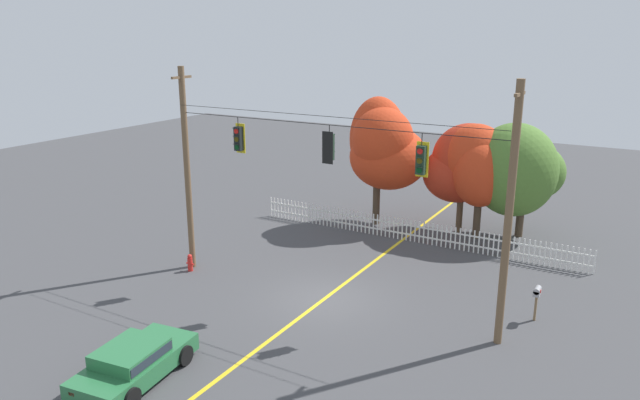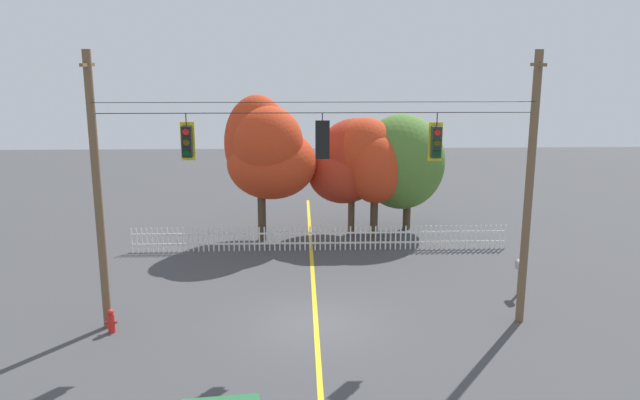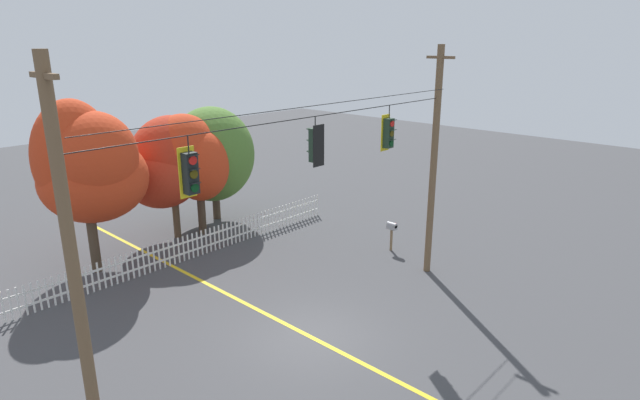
% 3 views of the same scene
% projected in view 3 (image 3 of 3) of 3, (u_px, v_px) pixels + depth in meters
% --- Properties ---
extents(ground, '(80.00, 80.00, 0.00)m').
position_uv_depth(ground, '(311.00, 337.00, 16.20)').
color(ground, '#424244').
extents(lane_centerline_stripe, '(0.16, 36.00, 0.01)m').
position_uv_depth(lane_centerline_stripe, '(311.00, 337.00, 16.20)').
color(lane_centerline_stripe, gold).
rests_on(lane_centerline_stripe, ground).
extents(signal_support_span, '(13.63, 1.10, 8.69)m').
position_uv_depth(signal_support_span, '(311.00, 201.00, 14.90)').
color(signal_support_span, brown).
rests_on(signal_support_span, ground).
extents(traffic_signal_northbound_primary, '(0.43, 0.38, 1.44)m').
position_uv_depth(traffic_signal_northbound_primary, '(190.00, 173.00, 11.73)').
color(traffic_signal_northbound_primary, black).
extents(traffic_signal_southbound_primary, '(0.43, 0.38, 1.39)m').
position_uv_depth(traffic_signal_southbound_primary, '(316.00, 145.00, 14.57)').
color(traffic_signal_southbound_primary, black).
extents(traffic_signal_westbound_side, '(0.43, 0.38, 1.50)m').
position_uv_depth(traffic_signal_westbound_side, '(388.00, 133.00, 17.06)').
color(traffic_signal_westbound_side, black).
extents(white_picket_fence, '(16.78, 0.06, 1.10)m').
position_uv_depth(white_picket_fence, '(179.00, 250.00, 21.48)').
color(white_picket_fence, white).
rests_on(white_picket_fence, ground).
extents(autumn_maple_near_fence, '(4.25, 4.02, 6.80)m').
position_uv_depth(autumn_maple_near_fence, '(89.00, 167.00, 19.94)').
color(autumn_maple_near_fence, '#473828').
rests_on(autumn_maple_near_fence, ground).
extents(autumn_maple_mid, '(4.22, 3.22, 5.62)m').
position_uv_depth(autumn_maple_mid, '(168.00, 164.00, 23.62)').
color(autumn_maple_mid, brown).
rests_on(autumn_maple_mid, ground).
extents(autumn_oak_far_east, '(3.47, 3.30, 5.68)m').
position_uv_depth(autumn_oak_far_east, '(191.00, 158.00, 23.79)').
color(autumn_oak_far_east, '#473828').
rests_on(autumn_oak_far_east, ground).
extents(autumn_maple_far_west, '(4.41, 4.14, 5.81)m').
position_uv_depth(autumn_maple_far_west, '(212.00, 154.00, 25.65)').
color(autumn_maple_far_west, '#473828').
rests_on(autumn_maple_far_west, ground).
extents(roadside_mailbox, '(0.25, 0.44, 1.30)m').
position_uv_depth(roadside_mailbox, '(392.00, 228.00, 22.58)').
color(roadside_mailbox, brown).
rests_on(roadside_mailbox, ground).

